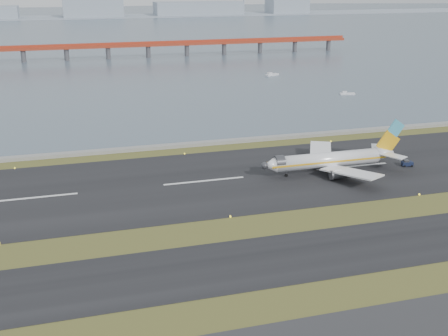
# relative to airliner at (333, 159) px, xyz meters

# --- Properties ---
(ground) EXTENTS (1000.00, 1000.00, 0.00)m
(ground) POSITION_rel_airliner_xyz_m (-32.94, -27.43, -3.46)
(ground) COLOR #3C4B1A
(ground) RESTS_ON ground
(taxiway_strip) EXTENTS (1000.00, 18.00, 0.10)m
(taxiway_strip) POSITION_rel_airliner_xyz_m (-32.94, -39.43, -3.41)
(taxiway_strip) COLOR black
(taxiway_strip) RESTS_ON ground
(runway_strip) EXTENTS (1000.00, 45.00, 0.10)m
(runway_strip) POSITION_rel_airliner_xyz_m (-32.94, 2.57, -3.41)
(runway_strip) COLOR black
(runway_strip) RESTS_ON ground
(seawall) EXTENTS (1000.00, 2.50, 1.00)m
(seawall) POSITION_rel_airliner_xyz_m (-32.94, 32.57, -2.96)
(seawall) COLOR gray
(seawall) RESTS_ON ground
(bay_water) EXTENTS (1400.00, 800.00, 1.30)m
(bay_water) POSITION_rel_airliner_xyz_m (-32.94, 432.57, -3.46)
(bay_water) COLOR #485668
(bay_water) RESTS_ON ground
(red_pier) EXTENTS (260.00, 5.00, 10.20)m
(red_pier) POSITION_rel_airliner_xyz_m (-12.94, 222.57, 3.82)
(red_pier) COLOR #A4331C
(red_pier) RESTS_ON ground
(far_shoreline) EXTENTS (1400.00, 80.00, 60.50)m
(far_shoreline) POSITION_rel_airliner_xyz_m (-19.32, 592.57, 2.61)
(far_shoreline) COLOR #919DAB
(far_shoreline) RESTS_ON ground
(airliner) EXTENTS (38.52, 32.89, 12.80)m
(airliner) POSITION_rel_airliner_xyz_m (0.00, 0.00, 0.00)
(airliner) COLOR white
(airliner) RESTS_ON ground
(pushback_tug) EXTENTS (3.06, 2.13, 1.80)m
(pushback_tug) POSITION_rel_airliner_xyz_m (21.04, -1.15, -2.58)
(pushback_tug) COLOR #131C36
(pushback_tug) RESTS_ON ground
(workboat_near) EXTENTS (6.41, 3.37, 1.49)m
(workboat_near) POSITION_rel_airliner_xyz_m (50.25, 87.66, -2.99)
(workboat_near) COLOR silver
(workboat_near) RESTS_ON ground
(workboat_far) EXTENTS (7.71, 5.08, 1.80)m
(workboat_far) POSITION_rel_airliner_xyz_m (36.25, 140.35, -2.89)
(workboat_far) COLOR silver
(workboat_far) RESTS_ON ground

